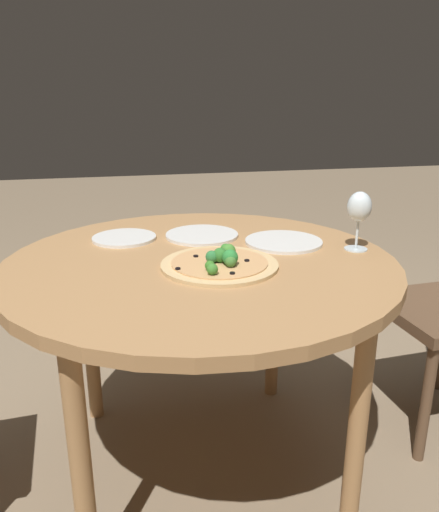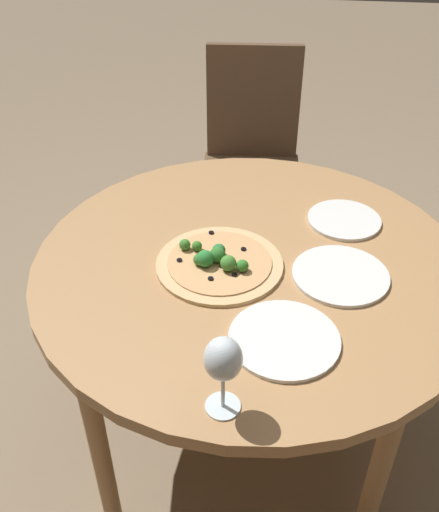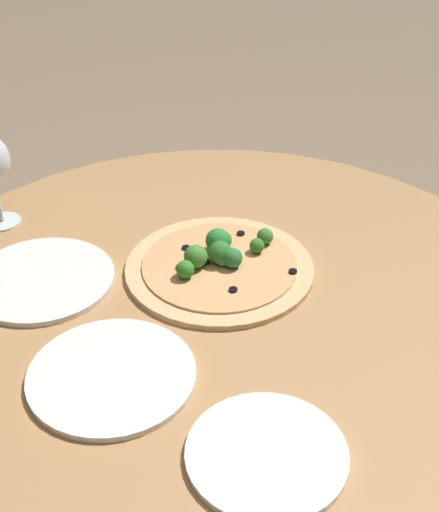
# 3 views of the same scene
# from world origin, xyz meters

# --- Properties ---
(dining_table) EXTENTS (1.11, 1.11, 0.71)m
(dining_table) POSITION_xyz_m (0.00, 0.00, 0.65)
(dining_table) COLOR #A87A4C
(dining_table) RESTS_ON ground_plane
(pizza) EXTENTS (0.32, 0.32, 0.06)m
(pizza) POSITION_xyz_m (0.08, 0.04, 0.72)
(pizza) COLOR tan
(pizza) RESTS_ON dining_table
(plate_near) EXTENTS (0.24, 0.24, 0.01)m
(plate_near) POSITION_xyz_m (-0.22, 0.05, 0.72)
(plate_near) COLOR silver
(plate_near) RESTS_ON dining_table
(plate_far) EXTENTS (0.20, 0.20, 0.01)m
(plate_far) POSITION_xyz_m (-0.24, -0.20, 0.72)
(plate_far) COLOR silver
(plate_far) RESTS_ON dining_table
(plate_side) EXTENTS (0.24, 0.24, 0.01)m
(plate_side) POSITION_xyz_m (-0.09, 0.28, 0.72)
(plate_side) COLOR silver
(plate_side) RESTS_ON dining_table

